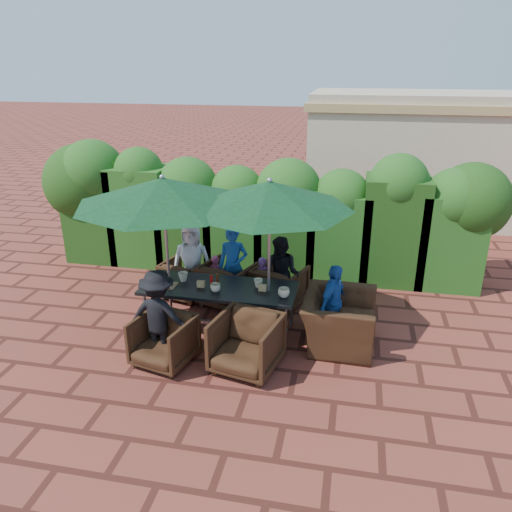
% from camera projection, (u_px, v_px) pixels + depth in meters
% --- Properties ---
extents(ground, '(80.00, 80.00, 0.00)m').
position_uv_depth(ground, '(235.00, 324.00, 8.03)').
color(ground, maroon).
rests_on(ground, ground).
extents(dining_table, '(2.35, 0.90, 0.75)m').
position_uv_depth(dining_table, '(219.00, 291.00, 7.61)').
color(dining_table, black).
rests_on(dining_table, ground).
extents(umbrella_left, '(2.58, 2.58, 2.46)m').
position_uv_depth(umbrella_left, '(163.00, 191.00, 7.12)').
color(umbrella_left, gray).
rests_on(umbrella_left, ground).
extents(umbrella_right, '(2.38, 2.38, 2.46)m').
position_uv_depth(umbrella_right, '(270.00, 195.00, 6.93)').
color(umbrella_right, gray).
rests_on(umbrella_right, ground).
extents(chair_far_left, '(0.88, 0.85, 0.75)m').
position_uv_depth(chair_far_left, '(186.00, 277.00, 8.84)').
color(chair_far_left, black).
rests_on(chair_far_left, ground).
extents(chair_far_mid, '(1.00, 0.97, 0.83)m').
position_uv_depth(chair_far_mid, '(227.00, 282.00, 8.56)').
color(chair_far_mid, black).
rests_on(chair_far_mid, ground).
extents(chair_far_right, '(0.99, 0.96, 0.81)m').
position_uv_depth(chair_far_right, '(279.00, 284.00, 8.49)').
color(chair_far_right, black).
rests_on(chair_far_right, ground).
extents(chair_near_left, '(0.89, 0.86, 0.77)m').
position_uv_depth(chair_near_left, '(164.00, 339.00, 6.87)').
color(chair_near_left, black).
rests_on(chair_near_left, ground).
extents(chair_near_right, '(0.99, 0.95, 0.86)m').
position_uv_depth(chair_near_right, '(246.00, 341.00, 6.72)').
color(chair_near_right, black).
rests_on(chair_near_right, ground).
extents(chair_end_right, '(0.81, 1.20, 1.03)m').
position_uv_depth(chair_end_right, '(339.00, 313.00, 7.30)').
color(chair_end_right, black).
rests_on(chair_end_right, ground).
extents(adult_far_left, '(0.73, 0.49, 1.39)m').
position_uv_depth(adult_far_left, '(192.00, 261.00, 8.69)').
color(adult_far_left, silver).
rests_on(adult_far_left, ground).
extents(adult_far_mid, '(0.54, 0.46, 1.38)m').
position_uv_depth(adult_far_mid, '(233.00, 266.00, 8.51)').
color(adult_far_mid, '#1D52A1').
rests_on(adult_far_mid, ground).
extents(adult_far_right, '(0.70, 0.52, 1.30)m').
position_uv_depth(adult_far_right, '(282.00, 275.00, 8.26)').
color(adult_far_right, black).
rests_on(adult_far_right, ground).
extents(adult_near_left, '(0.87, 0.44, 1.33)m').
position_uv_depth(adult_near_left, '(159.00, 315.00, 6.91)').
color(adult_near_left, black).
rests_on(adult_near_left, ground).
extents(adult_end_right, '(0.61, 0.79, 1.21)m').
position_uv_depth(adult_end_right, '(333.00, 304.00, 7.37)').
color(adult_end_right, '#1D52A1').
rests_on(adult_end_right, ground).
extents(child_left, '(0.34, 0.30, 0.83)m').
position_uv_depth(child_left, '(216.00, 279.00, 8.69)').
color(child_left, '#C0436F').
rests_on(child_left, ground).
extents(child_right, '(0.33, 0.28, 0.87)m').
position_uv_depth(child_right, '(263.00, 282.00, 8.51)').
color(child_right, '#874698').
rests_on(child_right, ground).
extents(pedestrian_a, '(1.58, 0.89, 1.60)m').
position_uv_depth(pedestrian_a, '(334.00, 210.00, 11.27)').
color(pedestrian_a, '#217B23').
rests_on(pedestrian_a, ground).
extents(pedestrian_b, '(0.97, 0.79, 1.75)m').
position_uv_depth(pedestrian_b, '(378.00, 204.00, 11.41)').
color(pedestrian_b, '#C0436F').
rests_on(pedestrian_b, ground).
extents(pedestrian_c, '(1.04, 1.09, 1.61)m').
position_uv_depth(pedestrian_c, '(420.00, 212.00, 11.14)').
color(pedestrian_c, gray).
rests_on(pedestrian_c, ground).
extents(cup_a, '(0.16, 0.16, 0.12)m').
position_uv_depth(cup_a, '(152.00, 282.00, 7.58)').
color(cup_a, beige).
rests_on(cup_a, dining_table).
extents(cup_b, '(0.15, 0.15, 0.14)m').
position_uv_depth(cup_b, '(183.00, 277.00, 7.75)').
color(cup_b, beige).
rests_on(cup_b, dining_table).
extents(cup_c, '(0.16, 0.16, 0.12)m').
position_uv_depth(cup_c, '(215.00, 288.00, 7.41)').
color(cup_c, beige).
rests_on(cup_c, dining_table).
extents(cup_d, '(0.14, 0.14, 0.13)m').
position_uv_depth(cup_d, '(258.00, 283.00, 7.55)').
color(cup_d, beige).
rests_on(cup_d, dining_table).
extents(cup_e, '(0.17, 0.17, 0.14)m').
position_uv_depth(cup_e, '(284.00, 293.00, 7.23)').
color(cup_e, beige).
rests_on(cup_e, dining_table).
extents(ketchup_bottle, '(0.04, 0.04, 0.17)m').
position_uv_depth(ketchup_bottle, '(211.00, 280.00, 7.60)').
color(ketchup_bottle, '#B20C0A').
rests_on(ketchup_bottle, dining_table).
extents(sauce_bottle, '(0.04, 0.04, 0.17)m').
position_uv_depth(sauce_bottle, '(217.00, 279.00, 7.65)').
color(sauce_bottle, '#4C230C').
rests_on(sauce_bottle, dining_table).
extents(serving_tray, '(0.35, 0.25, 0.02)m').
position_uv_depth(serving_tray, '(165.00, 285.00, 7.62)').
color(serving_tray, '#A1754E').
rests_on(serving_tray, dining_table).
extents(number_block_left, '(0.12, 0.06, 0.10)m').
position_uv_depth(number_block_left, '(201.00, 284.00, 7.55)').
color(number_block_left, tan).
rests_on(number_block_left, dining_table).
extents(number_block_right, '(0.12, 0.06, 0.10)m').
position_uv_depth(number_block_right, '(263.00, 288.00, 7.43)').
color(number_block_right, tan).
rests_on(number_block_right, dining_table).
extents(hedge_wall, '(9.10, 1.60, 2.50)m').
position_uv_depth(hedge_wall, '(250.00, 205.00, 9.70)').
color(hedge_wall, '#18360E').
rests_on(hedge_wall, ground).
extents(building, '(6.20, 3.08, 3.20)m').
position_uv_depth(building, '(425.00, 155.00, 13.17)').
color(building, beige).
rests_on(building, ground).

